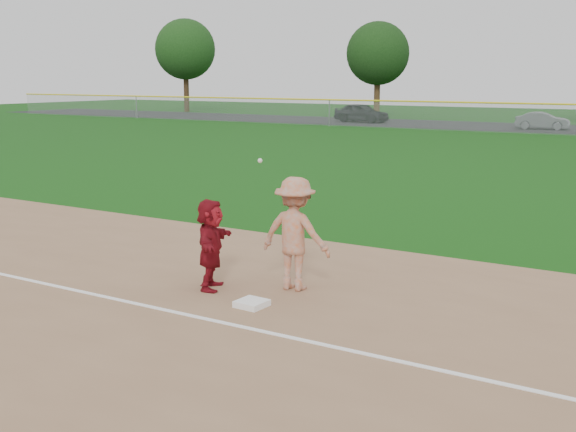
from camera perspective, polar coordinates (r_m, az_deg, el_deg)
The scene contains 9 objects.
ground at distance 12.05m, azimuth -3.78°, elevation -7.24°, with size 160.00×160.00×0.00m, color #10460D.
foul_line at distance 11.43m, azimuth -6.12°, elevation -8.17°, with size 60.00×0.10×0.01m, color white.
first_base at distance 12.02m, azimuth -2.88°, elevation -6.91°, with size 0.46×0.46×0.10m, color white.
base_runner at distance 12.87m, azimuth -6.13°, elevation -2.23°, with size 1.51×0.48×1.63m, color maroon.
car_left at distance 60.74m, azimuth 5.83°, elevation 8.13°, with size 1.87×4.65×1.58m, color black.
car_mid at distance 55.43m, azimuth 19.46°, elevation 7.11°, with size 1.31×3.74×1.23m, color #585B60.
first_base_play at distance 12.74m, azimuth 0.57°, elevation -1.41°, with size 1.36×1.25×2.41m.
tree_0 at distance 79.58m, azimuth -8.12°, elevation 12.90°, with size 6.40×6.40×9.81m.
tree_1 at distance 68.61m, azimuth 7.12°, elevation 12.62°, with size 5.80×5.80×8.75m.
Camera 1 is at (6.66, -9.31, 3.76)m, focal length 45.00 mm.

